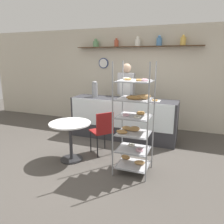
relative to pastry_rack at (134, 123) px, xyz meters
The scene contains 9 objects.
ground_plane 1.14m from the pastry_rack, 153.02° to the left, with size 14.00×14.00×0.00m, color #4C4742.
back_wall 2.78m from the pastry_rack, 104.12° to the left, with size 10.00×0.30×2.70m.
display_counter 1.67m from the pastry_rack, 114.11° to the left, with size 2.49×0.62×0.96m.
pastry_rack is the anchor object (origin of this frame).
person_worker 2.18m from the pastry_rack, 110.72° to the left, with size 0.40×0.23×1.76m.
cafe_table 1.25m from the pastry_rack, behind, with size 0.77×0.77×0.74m.
cafe_chair 0.92m from the pastry_rack, 149.23° to the left, with size 0.54×0.54×0.88m.
coffee_carafe 2.08m from the pastry_rack, 133.13° to the left, with size 0.14×0.14×0.38m.
donut_tray_counter 1.50m from the pastry_rack, 91.24° to the left, with size 0.42×0.26×0.05m.
Camera 1 is at (1.55, -3.63, 1.88)m, focal length 35.00 mm.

